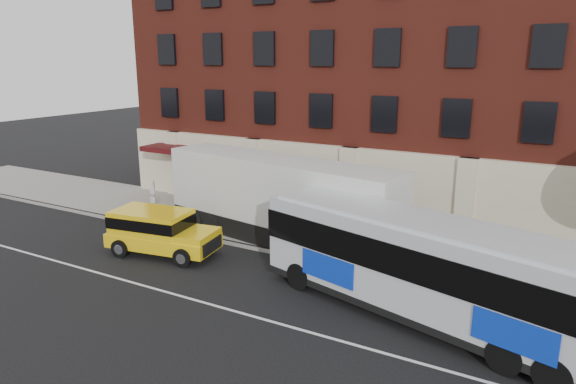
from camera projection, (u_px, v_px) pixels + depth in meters
The scene contains 9 objects.
ground at pixel (215, 314), 18.26m from camera, with size 120.00×120.00×0.00m, color black.
sidewalk at pixel (325, 237), 25.84m from camera, with size 60.00×6.00×0.15m, color gray.
kerb at pixel (297, 257), 23.31m from camera, with size 60.00×0.25×0.15m, color gray.
lane_line at pixel (223, 308), 18.68m from camera, with size 60.00×0.12×0.01m, color silver.
building at pixel (386, 77), 30.65m from camera, with size 30.00×12.10×15.00m.
sign_pole at pixel (154, 201), 27.12m from camera, with size 0.30×0.20×2.50m.
city_bus at pixel (434, 268), 17.22m from camera, with size 13.23×6.04×3.55m.
yellow_suv at pixel (158, 229), 23.61m from camera, with size 5.40×2.90×2.01m.
shipping_container at pixel (279, 202), 24.74m from camera, with size 12.64×4.48×4.13m.
Camera 1 is at (10.37, -13.23, 8.71)m, focal length 32.61 mm.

